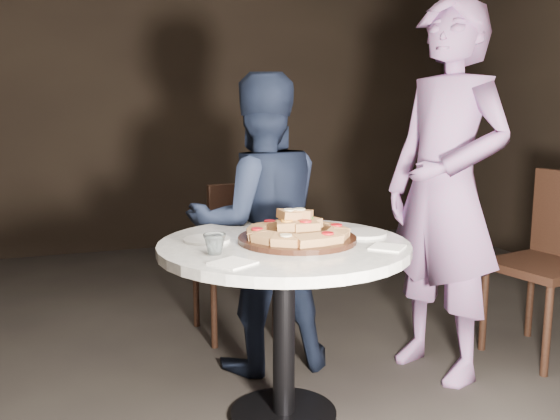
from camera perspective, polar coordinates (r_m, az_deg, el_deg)
name	(u,v)px	position (r m, az deg, el deg)	size (l,w,h in m)	color
floor	(290,419)	(2.91, 0.91, -18.59)	(7.00, 7.00, 0.00)	black
table	(284,276)	(2.67, 0.35, -6.07)	(1.13, 1.13, 0.80)	black
serving_board	(297,239)	(2.65, 1.59, -2.67)	(0.50, 0.50, 0.02)	black
focaccia_pile	(297,228)	(2.64, 1.56, -1.67)	(0.45, 0.44, 0.12)	#A36F3F
plate_left	(207,240)	(2.68, -6.70, -2.70)	(0.20, 0.20, 0.01)	white
plate_right	(363,233)	(2.81, 7.61, -2.12)	(0.21, 0.21, 0.01)	white
water_glass	(215,244)	(2.44, -6.00, -3.11)	(0.09, 0.09, 0.08)	silver
napkin_near	(233,263)	(2.30, -4.33, -4.85)	(0.14, 0.14, 0.01)	white
napkin_far	(387,247)	(2.57, 9.80, -3.37)	(0.13, 0.13, 0.01)	white
chair_far	(239,249)	(3.63, -3.73, -3.53)	(0.47, 0.49, 0.94)	black
chair_right	(555,250)	(3.74, 23.81, -3.39)	(0.58, 0.56, 1.01)	black
diner_navy	(259,224)	(3.20, -1.91, -1.31)	(0.74, 0.58, 1.53)	#141C31
diner_teal	(446,191)	(3.21, 14.91, 1.65)	(0.69, 0.45, 1.89)	slate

